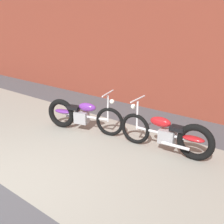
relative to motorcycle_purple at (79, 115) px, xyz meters
The scene contains 5 objects.
ground_plane 2.58m from the motorcycle_purple, 72.12° to the right, with size 80.00×80.00×0.00m, color #47474C.
sidewalk_slab 1.11m from the motorcycle_purple, 40.78° to the right, with size 36.00×3.50×0.01m, color gray.
brick_building_wall 3.53m from the motorcycle_purple, 74.27° to the left, with size 36.00×0.50×4.88m, color brown.
motorcycle_purple is the anchor object (origin of this frame).
motorcycle_red 2.29m from the motorcycle_purple, ahead, with size 2.01×0.58×1.03m.
Camera 1 is at (3.61, -1.81, 2.55)m, focal length 43.02 mm.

